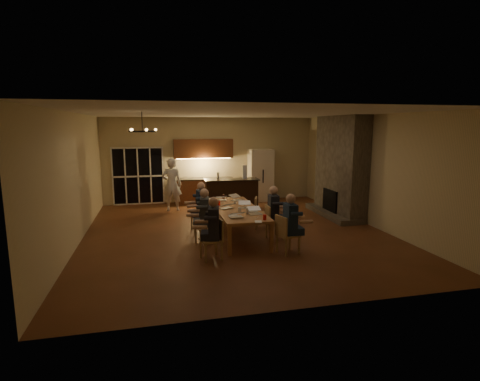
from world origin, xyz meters
name	(u,v)px	position (x,y,z in m)	size (l,w,h in m)	color
floor	(236,232)	(0.00, 0.00, 0.00)	(9.00, 9.00, 0.00)	brown
back_wall	(210,160)	(0.00, 4.52, 1.60)	(8.00, 0.04, 3.20)	tan
left_wall	(74,179)	(-4.02, 0.00, 1.60)	(0.04, 9.00, 3.20)	tan
right_wall	(370,170)	(4.02, 0.00, 1.60)	(0.04, 9.00, 3.20)	tan
ceiling	(236,113)	(0.00, 0.00, 3.22)	(8.00, 9.00, 0.04)	white
french_doors	(138,176)	(-2.70, 4.47, 1.05)	(1.86, 0.08, 2.10)	black
fireplace	(340,166)	(3.70, 1.20, 1.60)	(0.58, 2.50, 3.20)	#60584B
kitchenette	(204,171)	(-0.30, 4.20, 1.20)	(2.24, 0.68, 2.40)	brown
refrigerator	(261,175)	(1.90, 4.15, 1.00)	(0.90, 0.68, 2.00)	#F0E1C8
dining_table	(237,222)	(-0.05, -0.32, 0.38)	(1.10, 3.08, 0.75)	#B87649
bar_island	(231,194)	(0.46, 2.79, 0.54)	(1.87, 0.68, 1.08)	black
chair_left_near	(211,239)	(-0.98, -1.93, 0.45)	(0.44, 0.44, 0.89)	tan
chair_left_mid	(205,227)	(-0.96, -0.87, 0.45)	(0.44, 0.44, 0.89)	tan
chair_left_far	(199,215)	(-0.95, 0.35, 0.45)	(0.44, 0.44, 0.89)	tan
chair_right_near	(288,234)	(0.79, -1.94, 0.45)	(0.44, 0.44, 0.89)	tan
chair_right_mid	(275,222)	(0.84, -0.86, 0.45)	(0.44, 0.44, 0.89)	tan
chair_right_far	(263,213)	(0.83, 0.20, 0.45)	(0.44, 0.44, 0.89)	tan
person_left_near	(214,228)	(-0.91, -1.92, 0.69)	(0.60, 0.60, 1.38)	#23252D
person_right_near	(290,224)	(0.84, -1.94, 0.69)	(0.60, 0.60, 1.38)	#1C2E47
person_left_mid	(205,216)	(-0.96, -0.79, 0.69)	(0.60, 0.60, 1.38)	#383F43
person_right_mid	(273,213)	(0.81, -0.80, 0.69)	(0.60, 0.60, 1.38)	#23252D
person_left_far	(201,207)	(-0.90, 0.30, 0.69)	(0.60, 0.60, 1.38)	#1C2E47
standing_person	(172,185)	(-1.55, 3.06, 0.91)	(0.66, 0.44, 1.82)	silver
chandelier	(142,131)	(-2.35, -0.55, 2.75)	(0.63, 0.63, 0.03)	black
laptop_a	(236,213)	(-0.28, -1.30, 0.86)	(0.32, 0.28, 0.23)	silver
laptop_b	(255,210)	(0.24, -1.11, 0.86)	(0.32, 0.28, 0.23)	silver
laptop_c	(226,204)	(-0.33, -0.31, 0.86)	(0.32, 0.28, 0.23)	silver
laptop_d	(245,204)	(0.16, -0.38, 0.86)	(0.32, 0.28, 0.23)	silver
laptop_e	(220,197)	(-0.30, 0.77, 0.86)	(0.32, 0.28, 0.23)	silver
laptop_f	(237,197)	(0.19, 0.67, 0.86)	(0.32, 0.28, 0.23)	silver
mug_front	(239,210)	(-0.07, -0.74, 0.80)	(0.08, 0.08, 0.10)	silver
mug_mid	(235,202)	(0.03, 0.22, 0.80)	(0.08, 0.08, 0.10)	silver
mug_back	(219,201)	(-0.39, 0.42, 0.80)	(0.08, 0.08, 0.10)	silver
redcup_near	(265,217)	(0.31, -1.69, 0.81)	(0.08, 0.08, 0.12)	red
redcup_mid	(219,203)	(-0.45, 0.12, 0.81)	(0.09, 0.09, 0.12)	red
can_silver	(247,212)	(0.05, -1.05, 0.81)	(0.07, 0.07, 0.12)	#B2B2B7
can_cola	(224,197)	(-0.14, 1.04, 0.81)	(0.06, 0.06, 0.12)	#3F0F0C
plate_near	(253,211)	(0.26, -0.82, 0.76)	(0.27, 0.27, 0.02)	silver
plate_left	(233,216)	(-0.32, -1.16, 0.76)	(0.24, 0.24, 0.02)	silver
plate_far	(244,201)	(0.34, 0.46, 0.76)	(0.23, 0.23, 0.02)	silver
notepad	(258,222)	(0.11, -1.84, 0.76)	(0.16, 0.22, 0.01)	white
bar_bottle	(218,176)	(-0.01, 2.78, 1.20)	(0.07, 0.07, 0.24)	#99999E
bar_blender	(245,172)	(0.94, 2.80, 1.31)	(0.15, 0.15, 0.46)	silver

